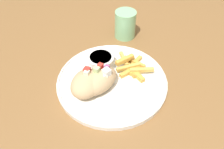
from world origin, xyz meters
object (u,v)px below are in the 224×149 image
at_px(plate, 112,81).
at_px(pita_sandwich_far, 87,83).
at_px(pita_sandwich_near, 100,81).
at_px(water_glass, 125,26).
at_px(fries_pile, 132,67).
at_px(sauce_ramekin, 101,61).

distance_m(plate, pita_sandwich_far, 0.08).
distance_m(pita_sandwich_near, pita_sandwich_far, 0.03).
relative_size(pita_sandwich_far, water_glass, 1.29).
relative_size(pita_sandwich_near, fries_pile, 0.91).
relative_size(fries_pile, water_glass, 1.33).
distance_m(plate, sauce_ramekin, 0.07).
distance_m(pita_sandwich_near, sauce_ramekin, 0.08).
distance_m(plate, fries_pile, 0.07).
relative_size(fries_pile, sauce_ramekin, 1.55).
relative_size(pita_sandwich_far, fries_pile, 0.97).
bearing_deg(pita_sandwich_near, pita_sandwich_far, 143.64).
distance_m(pita_sandwich_far, sauce_ramekin, 0.10).
relative_size(plate, water_glass, 3.28).
bearing_deg(plate, fries_pile, -16.64).
height_order(pita_sandwich_far, fries_pile, pita_sandwich_far).
height_order(plate, water_glass, water_glass).
distance_m(pita_sandwich_far, fries_pile, 0.14).
relative_size(sauce_ramekin, water_glass, 0.86).
xyz_separation_m(plate, pita_sandwich_far, (-0.07, 0.03, 0.03)).
distance_m(pita_sandwich_far, water_glass, 0.28).
xyz_separation_m(pita_sandwich_far, water_glass, (0.27, 0.08, 0.00)).
height_order(sauce_ramekin, water_glass, water_glass).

